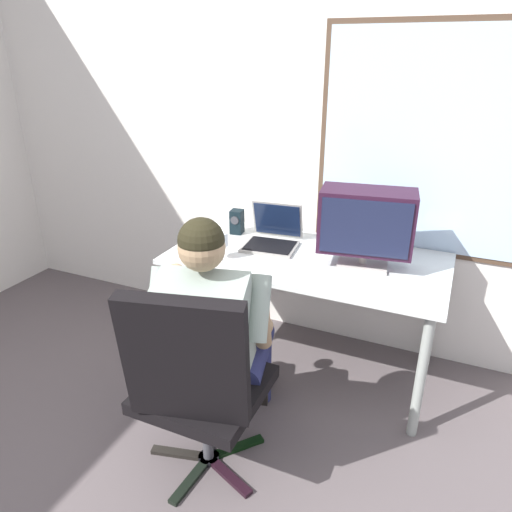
# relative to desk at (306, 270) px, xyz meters

# --- Properties ---
(wall_rear) EXTENTS (5.46, 0.08, 2.77)m
(wall_rear) POSITION_rel_desk_xyz_m (0.16, 0.45, 0.73)
(wall_rear) COLOR silver
(wall_rear) RESTS_ON ground
(desk) EXTENTS (1.53, 0.78, 0.73)m
(desk) POSITION_rel_desk_xyz_m (0.00, 0.00, 0.00)
(desk) COLOR #939A93
(desk) RESTS_ON ground
(office_chair) EXTENTS (0.59, 0.59, 1.01)m
(office_chair) POSITION_rel_desk_xyz_m (-0.14, -1.00, -0.09)
(office_chair) COLOR black
(office_chair) RESTS_ON ground
(person_seated) EXTENTS (0.62, 0.86, 1.21)m
(person_seated) POSITION_rel_desk_xyz_m (-0.19, -0.74, -0.02)
(person_seated) COLOR navy
(person_seated) RESTS_ON ground
(crt_monitor) EXTENTS (0.51, 0.31, 0.42)m
(crt_monitor) POSITION_rel_desk_xyz_m (0.31, 0.01, 0.33)
(crt_monitor) COLOR beige
(crt_monitor) RESTS_ON desk
(laptop) EXTENTS (0.33, 0.34, 0.24)m
(laptop) POSITION_rel_desk_xyz_m (-0.24, 0.10, 0.15)
(laptop) COLOR gray
(laptop) RESTS_ON desk
(wine_glass) EXTENTS (0.09, 0.09, 0.15)m
(wine_glass) POSITION_rel_desk_xyz_m (-0.43, -0.22, 0.19)
(wine_glass) COLOR silver
(wine_glass) RESTS_ON desk
(desk_speaker) EXTENTS (0.08, 0.09, 0.15)m
(desk_speaker) POSITION_rel_desk_xyz_m (-0.52, 0.18, 0.16)
(desk_speaker) COLOR black
(desk_speaker) RESTS_ON desk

